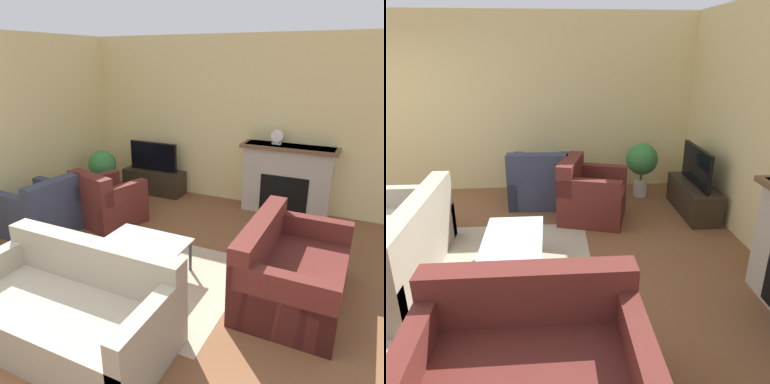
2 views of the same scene
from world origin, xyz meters
TOP-DOWN VIEW (x-y plane):
  - wall_back at (0.00, 4.77)m, footprint 7.87×0.06m
  - area_rug at (0.11, 2.00)m, footprint 2.15×1.79m
  - fireplace at (1.14, 4.55)m, footprint 1.44×0.42m
  - tv_stand at (-1.23, 4.46)m, footprint 1.12×0.40m
  - tv at (-1.23, 4.45)m, footprint 0.92×0.06m
  - couch_sectional at (0.12, 0.87)m, footprint 1.84×0.95m
  - couch_loveseat at (1.69, 2.31)m, footprint 0.95×1.45m
  - armchair_by_window at (-1.76, 2.32)m, footprint 0.91×0.89m
  - armchair_accent at (-1.14, 3.00)m, footprint 1.00×1.01m
  - coffee_table at (0.11, 2.08)m, footprint 0.95×0.59m
  - potted_plant at (-1.91, 3.87)m, footprint 0.48×0.48m
  - mantel_clock at (0.94, 4.55)m, footprint 0.20×0.07m

SIDE VIEW (x-z plane):
  - area_rug at x=0.11m, z-range 0.00..0.00m
  - tv_stand at x=-1.23m, z-range 0.00..0.42m
  - couch_sectional at x=0.12m, z-range -0.12..0.70m
  - couch_loveseat at x=1.69m, z-range -0.12..0.70m
  - armchair_by_window at x=-1.76m, z-range -0.11..0.71m
  - armchair_accent at x=-1.14m, z-range -0.11..0.71m
  - coffee_table at x=0.11m, z-range 0.16..0.56m
  - potted_plant at x=-1.91m, z-range 0.13..0.97m
  - fireplace at x=1.14m, z-range 0.03..1.12m
  - tv at x=-1.23m, z-range 0.42..0.94m
  - mantel_clock at x=0.94m, z-range 1.10..1.33m
  - wall_back at x=0.00m, z-range 0.00..2.70m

